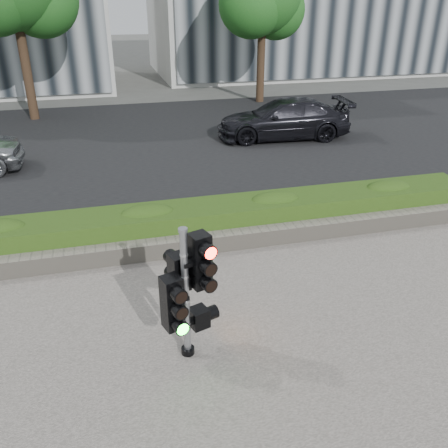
% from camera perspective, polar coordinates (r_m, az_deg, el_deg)
% --- Properties ---
extents(ground, '(120.00, 120.00, 0.00)m').
position_cam_1_polar(ground, '(7.89, 2.05, -9.75)').
color(ground, '#51514C').
rests_on(ground, ground).
extents(sidewalk, '(16.00, 11.00, 0.03)m').
position_cam_1_polar(sidewalk, '(6.14, 9.24, -22.80)').
color(sidewalk, '#9E9389').
rests_on(sidewalk, ground).
extents(road, '(60.00, 13.00, 0.02)m').
position_cam_1_polar(road, '(16.87, -7.76, 9.89)').
color(road, black).
rests_on(road, ground).
extents(curb, '(60.00, 0.25, 0.12)m').
position_cam_1_polar(curb, '(10.50, -2.82, 0.27)').
color(curb, gray).
rests_on(curb, ground).
extents(stone_wall, '(12.00, 0.32, 0.34)m').
position_cam_1_polar(stone_wall, '(9.34, -1.23, -2.17)').
color(stone_wall, gray).
rests_on(stone_wall, sidewalk).
extents(hedge, '(12.00, 1.00, 0.68)m').
position_cam_1_polar(hedge, '(9.83, -2.13, 0.43)').
color(hedge, '#4F7E26').
rests_on(hedge, sidewalk).
extents(traffic_signal, '(0.72, 0.61, 1.97)m').
position_cam_1_polar(traffic_signal, '(6.33, -4.59, -7.53)').
color(traffic_signal, black).
rests_on(traffic_signal, sidewalk).
extents(car_dark, '(4.78, 2.35, 1.34)m').
position_cam_1_polar(car_dark, '(17.03, 7.13, 12.43)').
color(car_dark, black).
rests_on(car_dark, road).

